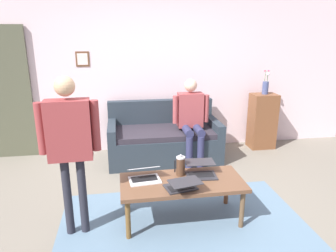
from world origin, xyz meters
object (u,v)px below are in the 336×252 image
(laptop_right, at_px, (182,185))
(side_shelf, at_px, (262,121))
(laptop_left, at_px, (201,171))
(interior_door, at_px, (4,94))
(person_seated, at_px, (191,117))
(person_standing, at_px, (70,137))
(french_press, at_px, (181,166))
(flower_vase, at_px, (266,86))
(laptop_center, at_px, (144,176))
(couch, at_px, (163,140))
(coffee_table, at_px, (182,185))

(laptop_right, distance_m, side_shelf, 2.82)
(laptop_left, relative_size, side_shelf, 0.37)
(interior_door, bearing_deg, person_seated, 166.35)
(laptop_right, xyz_separation_m, person_seated, (-0.48, -1.69, 0.23))
(side_shelf, bearing_deg, person_standing, 34.71)
(laptop_left, xyz_separation_m, french_press, (0.22, -0.03, 0.06))
(flower_vase, relative_size, person_standing, 0.26)
(french_press, relative_size, person_seated, 0.19)
(laptop_center, distance_m, french_press, 0.40)
(laptop_right, relative_size, person_standing, 0.24)
(side_shelf, distance_m, flower_vase, 0.60)
(couch, xyz_separation_m, laptop_left, (-0.17, 1.62, 0.20))
(french_press, bearing_deg, side_shelf, -134.84)
(laptop_center, distance_m, flower_vase, 2.93)
(interior_door, xyz_separation_m, coffee_table, (-2.37, 2.19, -0.62))
(interior_door, height_order, flower_vase, interior_door)
(coffee_table, relative_size, laptop_right, 3.45)
(laptop_center, xyz_separation_m, person_seated, (-0.83, -1.41, 0.23))
(coffee_table, height_order, person_seated, person_seated)
(person_standing, bearing_deg, coffee_table, -177.44)
(couch, distance_m, side_shelf, 1.78)
(flower_vase, height_order, person_standing, person_standing)
(interior_door, height_order, coffee_table, interior_door)
(interior_door, xyz_separation_m, side_shelf, (-4.17, 0.24, -0.55))
(laptop_right, height_order, side_shelf, side_shelf)
(couch, relative_size, coffee_table, 1.34)
(interior_door, height_order, person_standing, interior_door)
(interior_door, xyz_separation_m, person_standing, (-1.29, 2.24, -0.02))
(french_press, bearing_deg, laptop_right, 81.40)
(interior_door, distance_m, person_standing, 2.58)
(laptop_right, xyz_separation_m, person_standing, (1.04, -0.13, 0.51))
(laptop_center, relative_size, french_press, 1.45)
(french_press, xyz_separation_m, side_shelf, (-1.80, -1.81, -0.09))
(laptop_center, relative_size, flower_vase, 0.85)
(laptop_center, xyz_separation_m, flower_vase, (-2.20, -1.85, 0.57))
(person_standing, height_order, person_seated, person_standing)
(laptop_center, height_order, person_seated, person_seated)
(coffee_table, height_order, laptop_right, laptop_right)
(laptop_left, xyz_separation_m, laptop_right, (0.27, 0.29, -0.00))
(laptop_right, height_order, person_standing, person_standing)
(laptop_center, relative_size, person_seated, 0.27)
(french_press, distance_m, side_shelf, 2.56)
(couch, distance_m, laptop_right, 1.93)
(coffee_table, distance_m, side_shelf, 2.66)
(laptop_right, distance_m, flower_vase, 2.88)
(person_seated, bearing_deg, laptop_center, 59.53)
(coffee_table, bearing_deg, laptop_left, -153.80)
(laptop_center, bearing_deg, laptop_right, 141.85)
(person_standing, bearing_deg, person_seated, -134.33)
(french_press, bearing_deg, laptop_center, 6.60)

